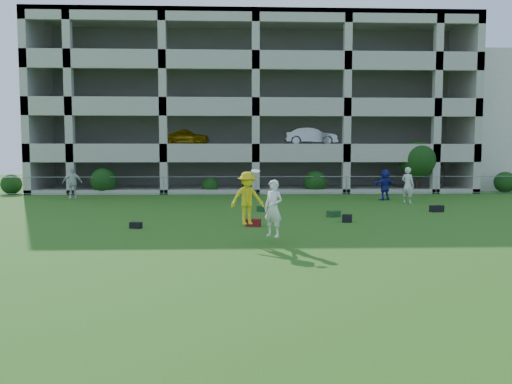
{
  "coord_description": "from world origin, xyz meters",
  "views": [
    {
      "loc": [
        -1.25,
        -13.54,
        2.69
      ],
      "look_at": [
        -0.61,
        3.0,
        1.4
      ],
      "focal_mm": 35.0,
      "sensor_mm": 36.0,
      "label": 1
    }
  ],
  "objects_px": {
    "frisbee_contest": "(255,201)",
    "crate_d": "(347,218)",
    "bystander_e": "(408,185)",
    "parking_garage": "(252,113)",
    "bystander_b": "(72,183)",
    "bystander_d": "(385,185)"
  },
  "relations": [
    {
      "from": "bystander_d",
      "to": "parking_garage",
      "type": "relative_size",
      "value": 0.06
    },
    {
      "from": "crate_d",
      "to": "frisbee_contest",
      "type": "relative_size",
      "value": 0.17
    },
    {
      "from": "crate_d",
      "to": "frisbee_contest",
      "type": "height_order",
      "value": "frisbee_contest"
    },
    {
      "from": "crate_d",
      "to": "bystander_b",
      "type": "bearing_deg",
      "value": 143.38
    },
    {
      "from": "bystander_e",
      "to": "crate_d",
      "type": "xyz_separation_m",
      "value": [
        -4.91,
        -7.28,
        -0.82
      ]
    },
    {
      "from": "bystander_b",
      "to": "bystander_d",
      "type": "xyz_separation_m",
      "value": [
        18.12,
        -1.37,
        -0.06
      ]
    },
    {
      "from": "bystander_e",
      "to": "frisbee_contest",
      "type": "height_order",
      "value": "frisbee_contest"
    },
    {
      "from": "bystander_b",
      "to": "bystander_e",
      "type": "distance_m",
      "value": 19.12
    },
    {
      "from": "crate_d",
      "to": "frisbee_contest",
      "type": "bearing_deg",
      "value": -131.13
    },
    {
      "from": "bystander_b",
      "to": "parking_garage",
      "type": "height_order",
      "value": "parking_garage"
    },
    {
      "from": "crate_d",
      "to": "parking_garage",
      "type": "distance_m",
      "value": 23.02
    },
    {
      "from": "crate_d",
      "to": "parking_garage",
      "type": "bearing_deg",
      "value": 97.91
    },
    {
      "from": "frisbee_contest",
      "to": "parking_garage",
      "type": "distance_m",
      "value": 26.79
    },
    {
      "from": "bystander_d",
      "to": "frisbee_contest",
      "type": "relative_size",
      "value": 0.88
    },
    {
      "from": "bystander_d",
      "to": "bystander_e",
      "type": "bearing_deg",
      "value": 84.93
    },
    {
      "from": "bystander_e",
      "to": "parking_garage",
      "type": "xyz_separation_m",
      "value": [
        -7.97,
        14.77,
        5.04
      ]
    },
    {
      "from": "frisbee_contest",
      "to": "crate_d",
      "type": "bearing_deg",
      "value": 48.87
    },
    {
      "from": "bystander_e",
      "to": "frisbee_contest",
      "type": "relative_size",
      "value": 0.97
    },
    {
      "from": "bystander_d",
      "to": "bystander_e",
      "type": "height_order",
      "value": "bystander_e"
    },
    {
      "from": "bystander_e",
      "to": "crate_d",
      "type": "relative_size",
      "value": 5.55
    },
    {
      "from": "bystander_e",
      "to": "parking_garage",
      "type": "relative_size",
      "value": 0.06
    },
    {
      "from": "bystander_b",
      "to": "crate_d",
      "type": "relative_size",
      "value": 5.38
    }
  ]
}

